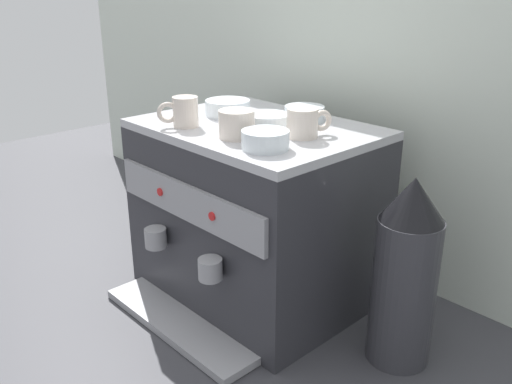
{
  "coord_description": "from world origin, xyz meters",
  "views": [
    {
      "loc": [
        0.99,
        -0.93,
        0.82
      ],
      "look_at": [
        0.0,
        0.0,
        0.3
      ],
      "focal_mm": 38.76,
      "sensor_mm": 36.0,
      "label": 1
    }
  ],
  "objects_px": {
    "coffee_grinder": "(405,274)",
    "milk_pitcher": "(172,219)",
    "ceramic_bowl_3": "(267,121)",
    "ceramic_cup_2": "(237,124)",
    "espresso_machine": "(255,213)",
    "ceramic_bowl_0": "(228,108)",
    "ceramic_bowl_1": "(304,114)",
    "ceramic_cup_0": "(184,112)",
    "ceramic_cup_1": "(305,122)",
    "ceramic_bowl_2": "(265,140)"
  },
  "relations": [
    {
      "from": "ceramic_bowl_1",
      "to": "ceramic_bowl_2",
      "type": "distance_m",
      "value": 0.27
    },
    {
      "from": "ceramic_bowl_3",
      "to": "milk_pitcher",
      "type": "relative_size",
      "value": 0.7
    },
    {
      "from": "ceramic_bowl_1",
      "to": "ceramic_bowl_3",
      "type": "distance_m",
      "value": 0.12
    },
    {
      "from": "ceramic_cup_0",
      "to": "ceramic_bowl_1",
      "type": "bearing_deg",
      "value": 57.28
    },
    {
      "from": "coffee_grinder",
      "to": "milk_pitcher",
      "type": "distance_m",
      "value": 0.86
    },
    {
      "from": "ceramic_cup_1",
      "to": "ceramic_bowl_3",
      "type": "bearing_deg",
      "value": -175.19
    },
    {
      "from": "espresso_machine",
      "to": "ceramic_cup_0",
      "type": "distance_m",
      "value": 0.33
    },
    {
      "from": "ceramic_cup_0",
      "to": "coffee_grinder",
      "type": "relative_size",
      "value": 0.22
    },
    {
      "from": "espresso_machine",
      "to": "ceramic_cup_0",
      "type": "height_order",
      "value": "ceramic_cup_0"
    },
    {
      "from": "ceramic_bowl_3",
      "to": "milk_pitcher",
      "type": "bearing_deg",
      "value": 178.89
    },
    {
      "from": "ceramic_bowl_3",
      "to": "ceramic_cup_2",
      "type": "bearing_deg",
      "value": -82.92
    },
    {
      "from": "ceramic_cup_1",
      "to": "ceramic_bowl_1",
      "type": "bearing_deg",
      "value": 132.77
    },
    {
      "from": "ceramic_cup_1",
      "to": "milk_pitcher",
      "type": "height_order",
      "value": "ceramic_cup_1"
    },
    {
      "from": "ceramic_cup_1",
      "to": "ceramic_bowl_3",
      "type": "xyz_separation_m",
      "value": [
        -0.12,
        -0.01,
        -0.02
      ]
    },
    {
      "from": "ceramic_cup_2",
      "to": "ceramic_bowl_0",
      "type": "height_order",
      "value": "ceramic_cup_2"
    },
    {
      "from": "coffee_grinder",
      "to": "ceramic_bowl_2",
      "type": "bearing_deg",
      "value": -149.11
    },
    {
      "from": "espresso_machine",
      "to": "ceramic_cup_1",
      "type": "distance_m",
      "value": 0.32
    },
    {
      "from": "ceramic_cup_2",
      "to": "milk_pitcher",
      "type": "height_order",
      "value": "ceramic_cup_2"
    },
    {
      "from": "ceramic_cup_2",
      "to": "milk_pitcher",
      "type": "distance_m",
      "value": 0.65
    },
    {
      "from": "ceramic_bowl_0",
      "to": "ceramic_bowl_3",
      "type": "relative_size",
      "value": 1.09
    },
    {
      "from": "ceramic_bowl_2",
      "to": "coffee_grinder",
      "type": "distance_m",
      "value": 0.42
    },
    {
      "from": "ceramic_bowl_2",
      "to": "ceramic_bowl_1",
      "type": "bearing_deg",
      "value": 113.83
    },
    {
      "from": "coffee_grinder",
      "to": "ceramic_cup_2",
      "type": "bearing_deg",
      "value": -159.19
    },
    {
      "from": "ceramic_cup_2",
      "to": "ceramic_bowl_1",
      "type": "distance_m",
      "value": 0.23
    },
    {
      "from": "ceramic_cup_0",
      "to": "ceramic_bowl_0",
      "type": "distance_m",
      "value": 0.16
    },
    {
      "from": "ceramic_cup_2",
      "to": "ceramic_bowl_0",
      "type": "relative_size",
      "value": 0.95
    },
    {
      "from": "ceramic_cup_1",
      "to": "ceramic_bowl_1",
      "type": "relative_size",
      "value": 1.05
    },
    {
      "from": "ceramic_bowl_2",
      "to": "milk_pitcher",
      "type": "bearing_deg",
      "value": 166.93
    },
    {
      "from": "espresso_machine",
      "to": "ceramic_bowl_2",
      "type": "relative_size",
      "value": 5.58
    },
    {
      "from": "ceramic_bowl_1",
      "to": "ceramic_bowl_3",
      "type": "relative_size",
      "value": 0.93
    },
    {
      "from": "ceramic_cup_0",
      "to": "espresso_machine",
      "type": "bearing_deg",
      "value": 51.17
    },
    {
      "from": "espresso_machine",
      "to": "coffee_grinder",
      "type": "distance_m",
      "value": 0.44
    },
    {
      "from": "ceramic_cup_0",
      "to": "ceramic_cup_1",
      "type": "bearing_deg",
      "value": 29.28
    },
    {
      "from": "ceramic_bowl_3",
      "to": "ceramic_cup_1",
      "type": "bearing_deg",
      "value": 4.81
    },
    {
      "from": "ceramic_cup_2",
      "to": "coffee_grinder",
      "type": "bearing_deg",
      "value": 20.81
    },
    {
      "from": "ceramic_cup_1",
      "to": "milk_pitcher",
      "type": "bearing_deg",
      "value": -179.89
    },
    {
      "from": "milk_pitcher",
      "to": "ceramic_cup_1",
      "type": "bearing_deg",
      "value": 0.11
    },
    {
      "from": "ceramic_bowl_0",
      "to": "ceramic_bowl_3",
      "type": "height_order",
      "value": "ceramic_bowl_0"
    },
    {
      "from": "ceramic_bowl_3",
      "to": "ceramic_cup_0",
      "type": "bearing_deg",
      "value": -136.96
    },
    {
      "from": "espresso_machine",
      "to": "ceramic_bowl_0",
      "type": "bearing_deg",
      "value": 170.95
    },
    {
      "from": "ceramic_bowl_1",
      "to": "coffee_grinder",
      "type": "distance_m",
      "value": 0.48
    },
    {
      "from": "ceramic_bowl_2",
      "to": "ceramic_cup_1",
      "type": "bearing_deg",
      "value": 93.03
    },
    {
      "from": "ceramic_bowl_1",
      "to": "ceramic_cup_1",
      "type": "bearing_deg",
      "value": -47.23
    },
    {
      "from": "ceramic_bowl_0",
      "to": "milk_pitcher",
      "type": "height_order",
      "value": "ceramic_bowl_0"
    },
    {
      "from": "ceramic_cup_0",
      "to": "ceramic_bowl_3",
      "type": "xyz_separation_m",
      "value": [
        0.15,
        0.14,
        -0.02
      ]
    },
    {
      "from": "ceramic_cup_1",
      "to": "ceramic_bowl_1",
      "type": "height_order",
      "value": "ceramic_cup_1"
    },
    {
      "from": "ceramic_bowl_2",
      "to": "milk_pitcher",
      "type": "relative_size",
      "value": 0.66
    },
    {
      "from": "ceramic_bowl_3",
      "to": "milk_pitcher",
      "type": "height_order",
      "value": "ceramic_bowl_3"
    },
    {
      "from": "ceramic_bowl_2",
      "to": "coffee_grinder",
      "type": "xyz_separation_m",
      "value": [
        0.27,
        0.16,
        -0.28
      ]
    },
    {
      "from": "coffee_grinder",
      "to": "ceramic_bowl_0",
      "type": "bearing_deg",
      "value": -177.86
    }
  ]
}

